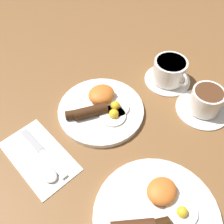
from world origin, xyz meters
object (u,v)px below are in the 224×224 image
object	(u,v)px
spoon	(44,169)
teacup_near	(169,72)
knife	(41,150)
breakfast_plate_near	(101,108)
teacup_far	(205,102)
breakfast_plate_far	(156,216)

from	to	relation	value
spoon	teacup_near	bearing A→B (deg)	88.51
teacup_near	spoon	bearing A→B (deg)	5.46
knife	spoon	bearing A→B (deg)	-24.71
breakfast_plate_near	spoon	distance (m)	0.22
breakfast_plate_near	knife	distance (m)	0.20
teacup_far	knife	size ratio (longest dim) A/B	0.83
breakfast_plate_near	knife	size ratio (longest dim) A/B	1.32
breakfast_plate_near	spoon	world-z (taller)	breakfast_plate_near
breakfast_plate_near	breakfast_plate_far	bearing A→B (deg)	76.15
breakfast_plate_near	spoon	size ratio (longest dim) A/B	1.38
knife	teacup_near	bearing A→B (deg)	81.89
knife	spoon	world-z (taller)	spoon
breakfast_plate_far	knife	bearing A→B (deg)	-67.66
breakfast_plate_far	knife	distance (m)	0.32
spoon	breakfast_plate_far	bearing A→B (deg)	23.04
knife	spoon	distance (m)	0.06
breakfast_plate_far	teacup_far	distance (m)	0.34
teacup_near	knife	bearing A→B (deg)	-1.42
breakfast_plate_far	teacup_near	size ratio (longest dim) A/B	1.90
spoon	knife	bearing A→B (deg)	155.02
teacup_near	breakfast_plate_near	bearing A→B (deg)	-6.09
teacup_near	spoon	size ratio (longest dim) A/B	0.82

